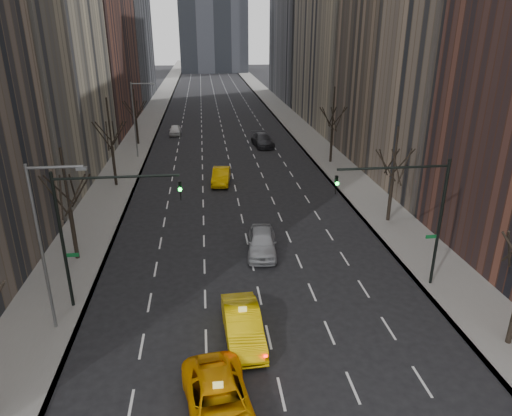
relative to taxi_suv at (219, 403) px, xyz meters
name	(u,v)px	position (x,y,z in m)	size (l,w,h in m)	color
sidewalk_left	(150,120)	(-9.50, 67.02, -0.72)	(4.50, 320.00, 0.15)	slate
sidewalk_right	(288,117)	(15.00, 67.02, -0.72)	(4.50, 320.00, 0.15)	slate
tree_lw_b	(70,210)	(-9.25, 15.02, 2.92)	(3.36, 3.50, 7.82)	black
tree_lw_c	(112,147)	(-9.25, 31.02, 3.24)	(3.36, 3.50, 8.74)	black
tree_lw_d	(136,119)	(-9.25, 49.02, 2.77)	(3.36, 3.50, 7.36)	black
tree_rw_b	(392,179)	(14.75, 19.02, 2.92)	(3.36, 3.50, 7.82)	black
tree_rw_c	(332,129)	(14.75, 37.02, 3.24)	(3.36, 3.50, 8.74)	black
traffic_mast_left	(91,218)	(-6.36, 9.02, 4.69)	(6.69, 0.39, 8.00)	black
traffic_mast_right	(415,204)	(11.86, 9.02, 4.69)	(6.69, 0.39, 8.00)	black
streetlight_near	(46,233)	(-8.09, 7.02, 4.82)	(2.83, 0.22, 9.00)	slate
streetlight_far	(137,112)	(-8.09, 42.02, 4.82)	(2.83, 0.22, 9.00)	slate
taxi_suv	(219,403)	(0.00, 0.00, 0.00)	(2.64, 5.73, 1.59)	#EC9904
taxi_sedan	(243,325)	(1.40, 5.00, 0.06)	(1.81, 5.19, 1.71)	yellow
silver_sedan_ahead	(262,242)	(3.61, 14.57, 0.06)	(2.02, 5.02, 1.71)	#989AA0
far_taxi	(221,176)	(1.42, 30.70, 0.01)	(1.70, 4.89, 1.61)	#E2A504
far_suv_grey	(262,140)	(7.74, 46.24, 0.04)	(2.34, 5.75, 1.67)	#2B2B30
far_car_white	(175,130)	(-4.47, 54.82, -0.09)	(1.66, 4.12, 1.40)	white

